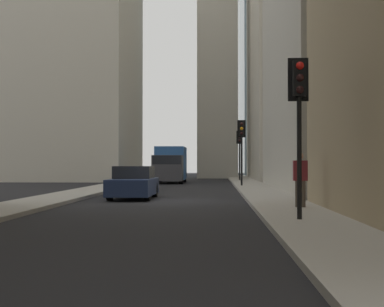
{
  "coord_description": "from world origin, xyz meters",
  "views": [
    {
      "loc": [
        -23.2,
        -2.17,
        1.54
      ],
      "look_at": [
        11.18,
        -0.72,
        2.14
      ],
      "focal_mm": 52.45,
      "sensor_mm": 36.0,
      "label": 1
    }
  ],
  "objects_px": {
    "sedan_navy": "(134,183)",
    "traffic_light_far_junction": "(240,144)",
    "traffic_light_midblock": "(242,137)",
    "pedestrian": "(300,177)",
    "delivery_truck": "(170,164)",
    "traffic_light_foreground": "(299,100)"
  },
  "relations": [
    {
      "from": "sedan_navy",
      "to": "traffic_light_foreground",
      "type": "xyz_separation_m",
      "value": [
        -10.13,
        -5.66,
        2.47
      ]
    },
    {
      "from": "traffic_light_far_junction",
      "to": "pedestrian",
      "type": "xyz_separation_m",
      "value": [
        -29.41,
        -0.68,
        -2.11
      ]
    },
    {
      "from": "traffic_light_foreground",
      "to": "traffic_light_far_junction",
      "type": "relative_size",
      "value": 0.98
    },
    {
      "from": "sedan_navy",
      "to": "traffic_light_midblock",
      "type": "relative_size",
      "value": 1.04
    },
    {
      "from": "sedan_navy",
      "to": "traffic_light_midblock",
      "type": "distance_m",
      "value": 12.66
    },
    {
      "from": "delivery_truck",
      "to": "sedan_navy",
      "type": "height_order",
      "value": "delivery_truck"
    },
    {
      "from": "delivery_truck",
      "to": "pedestrian",
      "type": "distance_m",
      "value": 26.62
    },
    {
      "from": "traffic_light_foreground",
      "to": "traffic_light_far_junction",
      "type": "xyz_separation_m",
      "value": [
        33.34,
        0.07,
        0.07
      ]
    },
    {
      "from": "delivery_truck",
      "to": "traffic_light_far_junction",
      "type": "xyz_separation_m",
      "value": [
        3.55,
        -5.59,
        1.74
      ]
    },
    {
      "from": "traffic_light_midblock",
      "to": "traffic_light_far_junction",
      "type": "distance_m",
      "value": 11.96
    },
    {
      "from": "delivery_truck",
      "to": "sedan_navy",
      "type": "relative_size",
      "value": 1.5
    },
    {
      "from": "traffic_light_midblock",
      "to": "traffic_light_far_junction",
      "type": "xyz_separation_m",
      "value": [
        11.95,
        -0.38,
        0.01
      ]
    },
    {
      "from": "traffic_light_midblock",
      "to": "sedan_navy",
      "type": "bearing_deg",
      "value": 155.16
    },
    {
      "from": "sedan_navy",
      "to": "traffic_light_far_junction",
      "type": "relative_size",
      "value": 1.03
    },
    {
      "from": "sedan_navy",
      "to": "traffic_light_far_junction",
      "type": "bearing_deg",
      "value": -13.55
    },
    {
      "from": "traffic_light_midblock",
      "to": "traffic_light_far_junction",
      "type": "relative_size",
      "value": 1.0
    },
    {
      "from": "traffic_light_far_junction",
      "to": "delivery_truck",
      "type": "bearing_deg",
      "value": 122.37
    },
    {
      "from": "sedan_navy",
      "to": "pedestrian",
      "type": "relative_size",
      "value": 2.46
    },
    {
      "from": "delivery_truck",
      "to": "traffic_light_far_junction",
      "type": "relative_size",
      "value": 1.55
    },
    {
      "from": "traffic_light_far_junction",
      "to": "pedestrian",
      "type": "height_order",
      "value": "traffic_light_far_junction"
    },
    {
      "from": "traffic_light_far_junction",
      "to": "sedan_navy",
      "type": "bearing_deg",
      "value": 166.45
    },
    {
      "from": "traffic_light_far_junction",
      "to": "pedestrian",
      "type": "distance_m",
      "value": 29.5
    }
  ]
}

